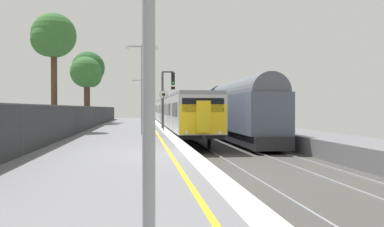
% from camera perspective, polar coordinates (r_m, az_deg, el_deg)
% --- Properties ---
extents(ground, '(17.40, 110.00, 1.21)m').
position_cam_1_polar(ground, '(15.53, 8.13, -7.61)').
color(ground, slate).
extents(commuter_train_at_platform, '(2.83, 42.66, 3.81)m').
position_cam_1_polar(commuter_train_at_platform, '(44.22, -2.55, 0.25)').
color(commuter_train_at_platform, '#B7B7BC').
rests_on(commuter_train_at_platform, ground).
extents(freight_train_adjacent_track, '(2.60, 61.59, 4.72)m').
position_cam_1_polar(freight_train_adjacent_track, '(53.70, 0.95, 0.67)').
color(freight_train_adjacent_track, '#232326').
rests_on(freight_train_adjacent_track, ground).
extents(signal_gantry, '(1.10, 0.24, 4.64)m').
position_cam_1_polar(signal_gantry, '(33.49, -3.60, 2.90)').
color(signal_gantry, '#47474C').
rests_on(signal_gantry, ground).
extents(speed_limit_sign, '(0.59, 0.08, 2.94)m').
position_cam_1_polar(speed_limit_sign, '(30.01, -3.94, 1.15)').
color(speed_limit_sign, '#59595B').
rests_on(speed_limit_sign, ground).
extents(platform_lamp_mid, '(2.00, 0.20, 5.56)m').
position_cam_1_polar(platform_lamp_mid, '(25.87, -6.90, 4.37)').
color(platform_lamp_mid, '#93999E').
rests_on(platform_lamp_mid, ground).
extents(platform_lamp_far, '(2.00, 0.20, 4.91)m').
position_cam_1_polar(platform_lamp_far, '(47.25, -6.98, 2.31)').
color(platform_lamp_far, '#93999E').
rests_on(platform_lamp_far, ground).
extents(platform_back_fence, '(0.07, 99.00, 1.80)m').
position_cam_1_polar(platform_back_fence, '(15.39, -22.36, -1.94)').
color(platform_back_fence, '#282B2D').
rests_on(platform_back_fence, ground).
extents(background_tree_left, '(3.26, 3.24, 7.05)m').
position_cam_1_polar(background_tree_left, '(45.02, -14.27, 5.35)').
color(background_tree_left, '#473323').
rests_on(background_tree_left, ground).
extents(background_tree_centre, '(3.10, 3.20, 8.30)m').
position_cam_1_polar(background_tree_centre, '(30.79, -18.71, 9.85)').
color(background_tree_centre, '#473323').
rests_on(background_tree_centre, ground).
extents(background_tree_right, '(3.77, 3.77, 8.15)m').
position_cam_1_polar(background_tree_right, '(49.13, -14.10, 5.96)').
color(background_tree_right, '#473323').
rests_on(background_tree_right, ground).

